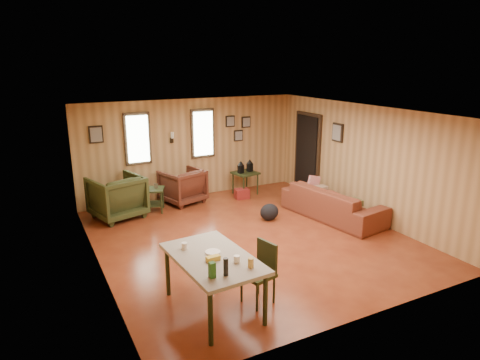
# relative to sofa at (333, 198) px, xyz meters

# --- Properties ---
(room) EXTENTS (5.54, 6.04, 2.44)m
(room) POSITION_rel_sofa_xyz_m (-1.93, 0.15, 0.75)
(room) COLOR brown
(room) RESTS_ON ground
(sofa) EXTENTS (1.01, 2.38, 0.90)m
(sofa) POSITION_rel_sofa_xyz_m (0.00, 0.00, 0.00)
(sofa) COLOR brown
(sofa) RESTS_ON ground
(recliner_brown) EXTENTS (1.07, 1.03, 0.89)m
(recliner_brown) POSITION_rel_sofa_xyz_m (-2.50, 2.45, -0.00)
(recliner_brown) COLOR #512418
(recliner_brown) RESTS_ON ground
(recliner_green) EXTENTS (1.21, 1.16, 1.02)m
(recliner_green) POSITION_rel_sofa_xyz_m (-4.09, 2.15, 0.06)
(recliner_green) COLOR #303719
(recliner_green) RESTS_ON ground
(end_table) EXTENTS (0.65, 0.63, 0.65)m
(end_table) POSITION_rel_sofa_xyz_m (-3.31, 2.19, -0.09)
(end_table) COLOR #263015
(end_table) RESTS_ON ground
(side_table) EXTENTS (0.64, 0.64, 0.88)m
(side_table) POSITION_rel_sofa_xyz_m (-0.87, 2.35, 0.15)
(side_table) COLOR #263015
(side_table) RESTS_ON ground
(cooler) EXTENTS (0.36, 0.28, 0.24)m
(cooler) POSITION_rel_sofa_xyz_m (-1.11, 2.08, -0.33)
(cooler) COLOR maroon
(cooler) RESTS_ON ground
(backpack) EXTENTS (0.44, 0.34, 0.36)m
(backpack) POSITION_rel_sofa_xyz_m (-1.27, 0.51, -0.27)
(backpack) COLOR black
(backpack) RESTS_ON ground
(sofa_pillows) EXTENTS (0.43, 1.59, 0.33)m
(sofa_pillows) POSITION_rel_sofa_xyz_m (0.12, 0.16, 0.04)
(sofa_pillows) COLOR brown
(sofa_pillows) RESTS_ON sofa
(dining_table) EXTENTS (1.02, 1.59, 1.01)m
(dining_table) POSITION_rel_sofa_xyz_m (-3.69, -2.05, 0.26)
(dining_table) COLOR gray
(dining_table) RESTS_ON ground
(dining_chair) EXTENTS (0.47, 0.47, 0.88)m
(dining_chair) POSITION_rel_sofa_xyz_m (-3.01, -2.14, 0.04)
(dining_chair) COLOR #303719
(dining_chair) RESTS_ON ground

